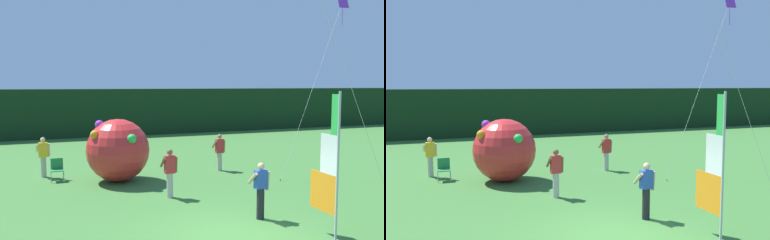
# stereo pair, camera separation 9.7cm
# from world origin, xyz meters

# --- Properties ---
(ground_plane) EXTENTS (120.00, 120.00, 0.00)m
(ground_plane) POSITION_xyz_m (0.00, 0.00, 0.00)
(ground_plane) COLOR #3D7533
(distant_treeline) EXTENTS (80.00, 2.40, 3.54)m
(distant_treeline) POSITION_xyz_m (0.00, 22.03, 1.77)
(distant_treeline) COLOR black
(distant_treeline) RESTS_ON ground
(banner_flag) EXTENTS (0.06, 1.03, 3.72)m
(banner_flag) POSITION_xyz_m (2.23, -0.98, 1.78)
(banner_flag) COLOR #B7B7BC
(banner_flag) RESTS_ON ground
(person_near_banner) EXTENTS (0.55, 0.48, 1.68)m
(person_near_banner) POSITION_xyz_m (-4.44, 8.72, 0.90)
(person_near_banner) COLOR #B7B2A3
(person_near_banner) RESTS_ON ground
(person_mid_field) EXTENTS (0.55, 0.48, 1.65)m
(person_mid_field) POSITION_xyz_m (1.44, 0.96, 0.88)
(person_mid_field) COLOR black
(person_mid_field) RESTS_ON ground
(person_far_left) EXTENTS (0.55, 0.48, 1.66)m
(person_far_left) POSITION_xyz_m (3.01, 7.31, 0.88)
(person_far_left) COLOR #B7B2A3
(person_far_left) RESTS_ON ground
(person_far_right) EXTENTS (0.55, 0.48, 1.68)m
(person_far_right) POSITION_xyz_m (-0.36, 3.98, 0.90)
(person_far_right) COLOR #B7B2A3
(person_far_right) RESTS_ON ground
(inflatable_balloon) EXTENTS (2.51, 2.51, 2.51)m
(inflatable_balloon) POSITION_xyz_m (-1.62, 6.90, 1.26)
(inflatable_balloon) COLOR red
(inflatable_balloon) RESTS_ON ground
(folding_chair) EXTENTS (0.51, 0.51, 0.89)m
(folding_chair) POSITION_xyz_m (-3.92, 7.88, 0.51)
(folding_chair) COLOR #BCBCC1
(folding_chair) RESTS_ON ground
(kite_purple_diamond_1) EXTENTS (3.89, 1.10, 7.83)m
(kite_purple_diamond_1) POSITION_xyz_m (7.80, 5.49, 6.82)
(kite_purple_diamond_1) COLOR brown
(kite_purple_diamond_1) RESTS_ON ground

